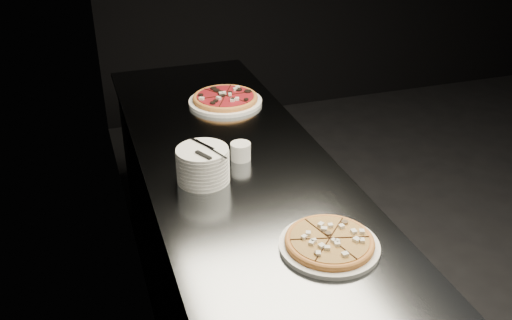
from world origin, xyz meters
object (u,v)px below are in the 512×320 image
object	(u,v)px
counter	(240,257)
cutlery	(205,150)
ramekin	(241,151)
pizza_mushroom	(329,243)
plate_stack	(203,165)
pizza_tomato	(225,99)

from	to	relation	value
counter	cutlery	bearing A→B (deg)	-149.77
counter	ramekin	bearing A→B (deg)	63.40
counter	pizza_mushroom	world-z (taller)	pizza_mushroom
cutlery	ramekin	size ratio (longest dim) A/B	2.54
pizza_mushroom	plate_stack	world-z (taller)	plate_stack
pizza_mushroom	plate_stack	bearing A→B (deg)	117.31
cutlery	plate_stack	bearing A→B (deg)	90.51
pizza_tomato	plate_stack	bearing A→B (deg)	-112.08
pizza_mushroom	pizza_tomato	world-z (taller)	pizza_tomato
pizza_mushroom	pizza_tomato	xyz separation A→B (m)	(0.01, 1.21, 0.00)
pizza_tomato	ramekin	bearing A→B (deg)	-99.66
counter	cutlery	xyz separation A→B (m)	(-0.15, -0.09, 0.59)
counter	plate_stack	size ratio (longest dim) A/B	12.62
pizza_mushroom	ramekin	xyz separation A→B (m)	(-0.09, 0.64, 0.02)
pizza_mushroom	ramekin	size ratio (longest dim) A/B	4.23
ramekin	pizza_mushroom	bearing A→B (deg)	-81.88
pizza_tomato	plate_stack	size ratio (longest dim) A/B	1.84
counter	ramekin	size ratio (longest dim) A/B	30.36
plate_stack	cutlery	world-z (taller)	cutlery
ramekin	plate_stack	bearing A→B (deg)	-147.94
pizza_mushroom	cutlery	size ratio (longest dim) A/B	1.67
counter	ramekin	distance (m)	0.50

